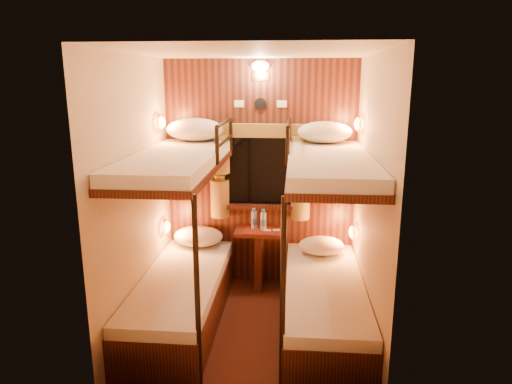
# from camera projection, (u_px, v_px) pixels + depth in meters

# --- Properties ---
(floor) EXTENTS (2.10, 2.10, 0.00)m
(floor) POSITION_uv_depth(u_px,v_px,m) (251.00, 327.00, 4.15)
(floor) COLOR #33170D
(floor) RESTS_ON ground
(ceiling) EXTENTS (2.10, 2.10, 0.00)m
(ceiling) POSITION_uv_depth(u_px,v_px,m) (251.00, 52.00, 3.57)
(ceiling) COLOR silver
(ceiling) RESTS_ON wall_back
(wall_back) EXTENTS (2.40, 0.00, 2.40)m
(wall_back) POSITION_uv_depth(u_px,v_px,m) (260.00, 175.00, 4.87)
(wall_back) COLOR #C6B293
(wall_back) RESTS_ON floor
(wall_front) EXTENTS (2.40, 0.00, 2.40)m
(wall_front) POSITION_uv_depth(u_px,v_px,m) (235.00, 243.00, 2.84)
(wall_front) COLOR #C6B293
(wall_front) RESTS_ON floor
(wall_left) EXTENTS (0.00, 2.40, 2.40)m
(wall_left) POSITION_uv_depth(u_px,v_px,m) (136.00, 197.00, 3.94)
(wall_left) COLOR #C6B293
(wall_left) RESTS_ON floor
(wall_right) EXTENTS (0.00, 2.40, 2.40)m
(wall_right) POSITION_uv_depth(u_px,v_px,m) (371.00, 202.00, 3.78)
(wall_right) COLOR #C6B293
(wall_right) RESTS_ON floor
(back_panel) EXTENTS (2.00, 0.03, 2.40)m
(back_panel) POSITION_uv_depth(u_px,v_px,m) (260.00, 175.00, 4.86)
(back_panel) COLOR black
(back_panel) RESTS_ON floor
(bunk_left) EXTENTS (0.72, 1.90, 1.82)m
(bunk_left) POSITION_uv_depth(u_px,v_px,m) (181.00, 265.00, 4.13)
(bunk_left) COLOR black
(bunk_left) RESTS_ON floor
(bunk_right) EXTENTS (0.72, 1.90, 1.82)m
(bunk_right) POSITION_uv_depth(u_px,v_px,m) (325.00, 270.00, 4.02)
(bunk_right) COLOR black
(bunk_right) RESTS_ON floor
(window) EXTENTS (1.00, 0.12, 0.79)m
(window) POSITION_uv_depth(u_px,v_px,m) (260.00, 177.00, 4.84)
(window) COLOR black
(window) RESTS_ON back_panel
(curtains) EXTENTS (1.10, 0.22, 1.00)m
(curtains) POSITION_uv_depth(u_px,v_px,m) (260.00, 170.00, 4.78)
(curtains) COLOR olive
(curtains) RESTS_ON back_panel
(back_fixtures) EXTENTS (0.54, 0.09, 0.48)m
(back_fixtures) POSITION_uv_depth(u_px,v_px,m) (260.00, 74.00, 4.58)
(back_fixtures) COLOR black
(back_fixtures) RESTS_ON back_panel
(reading_lamps) EXTENTS (2.00, 0.20, 1.25)m
(reading_lamps) POSITION_uv_depth(u_px,v_px,m) (258.00, 178.00, 4.53)
(reading_lamps) COLOR orange
(reading_lamps) RESTS_ON wall_left
(table) EXTENTS (0.50, 0.34, 0.66)m
(table) POSITION_uv_depth(u_px,v_px,m) (259.00, 251.00, 4.87)
(table) COLOR #562113
(table) RESTS_ON floor
(bottle_left) EXTENTS (0.06, 0.06, 0.22)m
(bottle_left) POSITION_uv_depth(u_px,v_px,m) (254.00, 220.00, 4.82)
(bottle_left) COLOR #99BFE5
(bottle_left) RESTS_ON table
(bottle_right) EXTENTS (0.07, 0.07, 0.23)m
(bottle_right) POSITION_uv_depth(u_px,v_px,m) (263.00, 221.00, 4.77)
(bottle_right) COLOR #99BFE5
(bottle_right) RESTS_ON table
(sachet_a) EXTENTS (0.09, 0.07, 0.01)m
(sachet_a) POSITION_uv_depth(u_px,v_px,m) (267.00, 230.00, 4.78)
(sachet_a) COLOR silver
(sachet_a) RESTS_ON table
(sachet_b) EXTENTS (0.08, 0.07, 0.01)m
(sachet_b) POSITION_uv_depth(u_px,v_px,m) (276.00, 230.00, 4.80)
(sachet_b) COLOR silver
(sachet_b) RESTS_ON table
(pillow_lower_left) EXTENTS (0.53, 0.38, 0.21)m
(pillow_lower_left) POSITION_uv_depth(u_px,v_px,m) (198.00, 236.00, 4.88)
(pillow_lower_left) COLOR white
(pillow_lower_left) RESTS_ON bunk_left
(pillow_lower_right) EXTENTS (0.46, 0.33, 0.18)m
(pillow_lower_right) POSITION_uv_depth(u_px,v_px,m) (321.00, 246.00, 4.64)
(pillow_lower_right) COLOR white
(pillow_lower_right) RESTS_ON bunk_right
(pillow_upper_left) EXTENTS (0.58, 0.41, 0.23)m
(pillow_upper_left) POSITION_uv_depth(u_px,v_px,m) (195.00, 129.00, 4.60)
(pillow_upper_left) COLOR white
(pillow_upper_left) RESTS_ON bunk_left
(pillow_upper_right) EXTENTS (0.53, 0.38, 0.21)m
(pillow_upper_right) POSITION_uv_depth(u_px,v_px,m) (325.00, 132.00, 4.46)
(pillow_upper_right) COLOR white
(pillow_upper_right) RESTS_ON bunk_right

